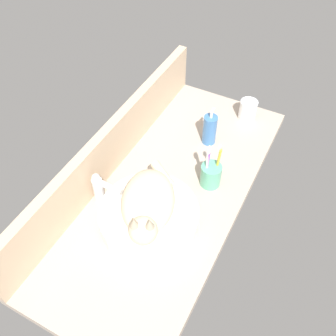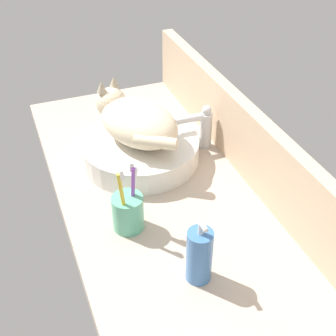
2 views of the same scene
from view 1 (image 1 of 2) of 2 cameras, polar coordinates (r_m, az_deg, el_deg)
ground_plane at (r=138.65cm, az=0.21°, el=-3.66°), size 119.66×52.18×4.00cm
backsplash_panel at (r=138.70cm, az=-8.73°, el=3.09°), size 119.66×3.60×19.83cm
sink_basin at (r=125.88cm, az=-2.89°, el=-7.40°), size 33.32×33.32×6.73cm
cat at (r=117.65cm, az=-3.10°, el=-5.46°), size 30.93×25.40×14.00cm
faucet at (r=130.00cm, az=-10.23°, el=-2.99°), size 3.60×11.82×13.60cm
soap_dispenser at (r=150.00cm, az=6.37°, el=5.86°), size 5.51×5.51×16.21cm
toothbrush_cup at (r=135.80cm, az=6.54°, el=-0.95°), size 7.52×7.52×18.72cm
water_glass at (r=165.60cm, az=12.04°, el=8.50°), size 7.40×7.40×8.70cm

